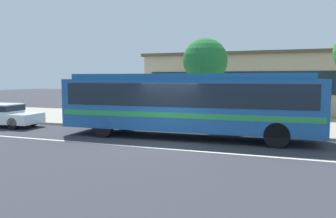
% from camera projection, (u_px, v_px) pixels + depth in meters
% --- Properties ---
extents(ground_plane, '(120.00, 120.00, 0.00)m').
position_uv_depth(ground_plane, '(164.00, 144.00, 13.74)').
color(ground_plane, '#33343B').
extents(sidewalk_slab, '(60.00, 8.00, 0.12)m').
position_uv_depth(sidewalk_slab, '(206.00, 122.00, 20.44)').
color(sidewalk_slab, '#9F9B87').
rests_on(sidewalk_slab, ground_plane).
extents(lane_stripe_center, '(56.00, 0.16, 0.01)m').
position_uv_depth(lane_stripe_center, '(157.00, 148.00, 12.99)').
color(lane_stripe_center, silver).
rests_on(lane_stripe_center, ground_plane).
extents(transit_bus, '(11.59, 2.95, 2.91)m').
position_uv_depth(transit_bus, '(187.00, 101.00, 15.15)').
color(transit_bus, '#1F589D').
rests_on(transit_bus, ground_plane).
extents(pedestrian_waiting_near_sign, '(0.44, 0.44, 1.72)m').
position_uv_depth(pedestrian_waiting_near_sign, '(294.00, 111.00, 16.28)').
color(pedestrian_waiting_near_sign, '#283249').
rests_on(pedestrian_waiting_near_sign, sidewalk_slab).
extents(bus_stop_sign, '(0.08, 0.44, 2.45)m').
position_uv_depth(bus_stop_sign, '(261.00, 100.00, 15.74)').
color(bus_stop_sign, gray).
rests_on(bus_stop_sign, sidewalk_slab).
extents(street_tree_near_stop, '(2.52, 2.52, 4.85)m').
position_uv_depth(street_tree_near_stop, '(205.00, 61.00, 18.87)').
color(street_tree_near_stop, brown).
rests_on(street_tree_near_stop, sidewalk_slab).
extents(station_building, '(16.20, 7.17, 4.63)m').
position_uv_depth(station_building, '(252.00, 83.00, 26.83)').
color(station_building, tan).
rests_on(station_building, ground_plane).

